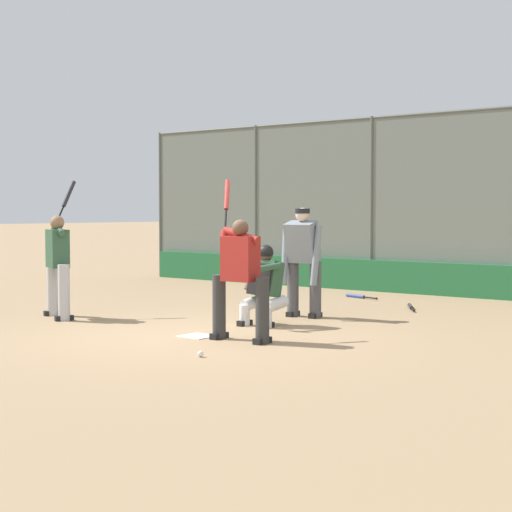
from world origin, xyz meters
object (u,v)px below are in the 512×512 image
Objects in this scene: catcher_behind_plate at (263,284)px; baseball_loose at (200,354)px; spare_bat_near_backstop at (411,307)px; umpire_home at (303,259)px; fielding_glove_on_dirt at (265,289)px; spare_bat_by_padding at (358,296)px; batter_at_plate at (240,275)px; batter_on_deck at (58,262)px.

catcher_behind_plate reaches higher than baseball_loose.
catcher_behind_plate is 3.39m from spare_bat_near_backstop.
fielding_glove_on_dirt is at bearing -50.96° from umpire_home.
catcher_behind_plate is 1.61× the size of spare_bat_near_backstop.
batter_at_plate is at bearing 122.19° from spare_bat_by_padding.
fielding_glove_on_dirt is 7.99m from baseball_loose.
fielding_glove_on_dirt is (3.85, -5.55, -0.80)m from batter_at_plate.
batter_at_plate reaches higher than fielding_glove_on_dirt.
spare_bat_by_padding is 7.14m from baseball_loose.
spare_bat_near_backstop and spare_bat_by_padding have the same top height.
umpire_home is 5.35× the size of fielding_glove_on_dirt.
fielding_glove_on_dirt reaches higher than spare_bat_near_backstop.
batter_at_plate is 2.63m from umpire_home.
catcher_behind_plate is 1.20m from umpire_home.
umpire_home is 3.85m from batter_on_deck.
spare_bat_by_padding is at bearing 26.02° from spare_bat_near_backstop.
fielding_glove_on_dirt is (0.10, -5.48, -0.82)m from batter_on_deck.
batter_at_plate is at bearing 117.06° from catcher_behind_plate.
umpire_home is 3.35m from spare_bat_by_padding.
catcher_behind_plate reaches higher than fielding_glove_on_dirt.
spare_bat_near_backstop is 2.29× the size of fielding_glove_on_dirt.
baseball_loose is at bearing 113.27° from catcher_behind_plate.
umpire_home is at bearing 126.25° from spare_bat_near_backstop.
batter_at_plate is 3.75m from batter_on_deck.
spare_bat_near_backstop is (-0.70, -3.26, -0.58)m from catcher_behind_plate.
batter_at_plate reaches higher than baseball_loose.
spare_bat_by_padding is 11.15× the size of baseball_loose.
spare_bat_near_backstop is 5.84m from baseball_loose.
batter_on_deck is 29.49× the size of baseball_loose.
fielding_glove_on_dirt is 4.38× the size of baseball_loose.
batter_on_deck is 5.97m from spare_bat_near_backstop.
batter_at_plate is 1.22× the size of umpire_home.
spare_bat_near_backstop is at bearing -91.95° from batter_at_plate.
spare_bat_by_padding is at bearing -75.26° from batter_at_plate.
baseball_loose is at bearing -172.52° from batter_on_deck.
batter_on_deck reaches higher than spare_bat_near_backstop.
catcher_behind_plate is at bearing 118.69° from spare_bat_by_padding.
batter_at_plate is 28.56× the size of baseball_loose.
batter_on_deck reaches higher than batter_at_plate.
batter_on_deck is at bearing 23.11° from catcher_behind_plate.
spare_bat_by_padding is at bearing -178.22° from fielding_glove_on_dirt.
umpire_home is 2.42m from spare_bat_near_backstop.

